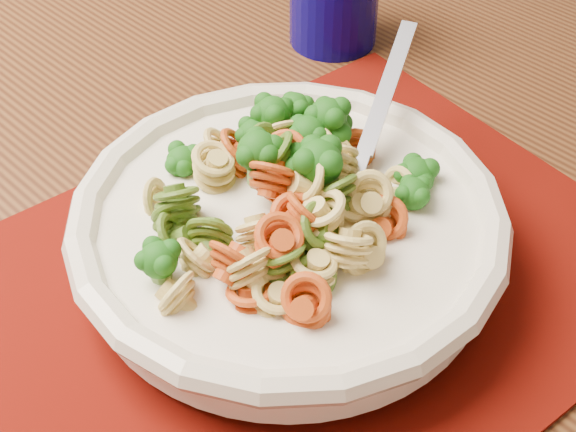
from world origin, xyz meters
TOP-DOWN VIEW (x-y plane):
  - dining_table at (0.57, -0.79)m, footprint 1.62×1.26m
  - placemat at (0.63, -0.84)m, footprint 0.46×0.38m
  - pasta_bowl at (0.63, -0.83)m, footprint 0.27×0.27m
  - pasta_broccoli_heap at (0.63, -0.83)m, footprint 0.23×0.23m
  - fork at (0.68, -0.83)m, footprint 0.16×0.14m

SIDE VIEW (x-z plane):
  - dining_table at x=0.57m, z-range 0.27..0.99m
  - placemat at x=0.63m, z-range 0.72..0.73m
  - pasta_bowl at x=0.63m, z-range 0.73..0.78m
  - fork at x=0.68m, z-range 0.73..0.81m
  - pasta_broccoli_heap at x=0.63m, z-range 0.74..0.80m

